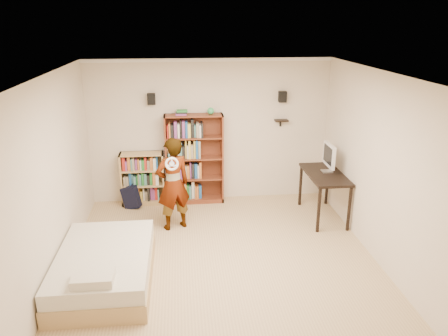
% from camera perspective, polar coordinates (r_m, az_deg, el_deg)
% --- Properties ---
extents(ground, '(4.50, 5.00, 0.01)m').
position_cam_1_polar(ground, '(6.47, -0.15, -12.46)').
color(ground, tan).
rests_on(ground, ground).
extents(room_shell, '(4.52, 5.02, 2.71)m').
position_cam_1_polar(room_shell, '(5.75, -0.17, 2.69)').
color(room_shell, beige).
rests_on(room_shell, ground).
extents(crown_molding, '(4.50, 5.00, 0.06)m').
position_cam_1_polar(crown_molding, '(5.56, -0.18, 11.71)').
color(crown_molding, white).
rests_on(crown_molding, room_shell).
extents(speaker_left, '(0.14, 0.12, 0.20)m').
position_cam_1_polar(speaker_left, '(8.03, -9.47, 8.88)').
color(speaker_left, black).
rests_on(speaker_left, room_shell).
extents(speaker_right, '(0.14, 0.12, 0.20)m').
position_cam_1_polar(speaker_right, '(8.23, 7.66, 9.22)').
color(speaker_right, black).
rests_on(speaker_right, room_shell).
extents(wall_shelf, '(0.25, 0.16, 0.02)m').
position_cam_1_polar(wall_shelf, '(8.33, 7.51, 6.18)').
color(wall_shelf, black).
rests_on(wall_shelf, room_shell).
extents(tall_bookshelf, '(1.08, 0.32, 1.71)m').
position_cam_1_polar(tall_bookshelf, '(8.23, -3.88, 1.13)').
color(tall_bookshelf, brown).
rests_on(tall_bookshelf, ground).
extents(low_bookshelf, '(0.81, 0.30, 1.01)m').
position_cam_1_polar(low_bookshelf, '(8.38, -10.55, -1.37)').
color(low_bookshelf, tan).
rests_on(low_bookshelf, ground).
extents(computer_desk, '(0.61, 1.21, 0.83)m').
position_cam_1_polar(computer_desk, '(7.91, 12.85, -3.49)').
color(computer_desk, black).
rests_on(computer_desk, ground).
extents(imac, '(0.13, 0.51, 0.50)m').
position_cam_1_polar(imac, '(7.78, 13.41, 1.28)').
color(imac, silver).
rests_on(imac, computer_desk).
extents(daybed, '(1.23, 1.89, 0.56)m').
position_cam_1_polar(daybed, '(6.17, -15.34, -11.89)').
color(daybed, beige).
rests_on(daybed, ground).
extents(person, '(0.68, 0.57, 1.58)m').
position_cam_1_polar(person, '(7.23, -6.66, -2.11)').
color(person, black).
rests_on(person, ground).
extents(wii_wheel, '(0.21, 0.08, 0.22)m').
position_cam_1_polar(wii_wheel, '(6.80, -6.83, 0.53)').
color(wii_wheel, silver).
rests_on(wii_wheel, person).
extents(navy_bag, '(0.36, 0.29, 0.43)m').
position_cam_1_polar(navy_bag, '(8.34, -12.04, -3.72)').
color(navy_bag, black).
rests_on(navy_bag, ground).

